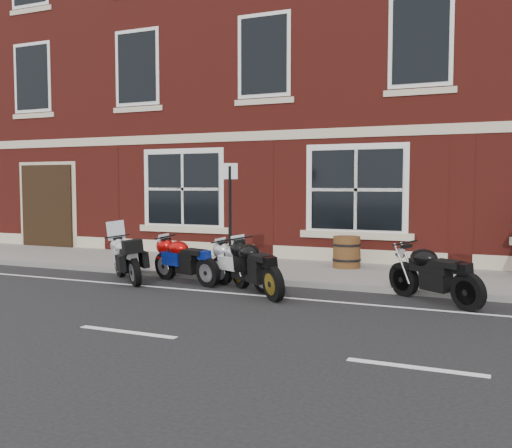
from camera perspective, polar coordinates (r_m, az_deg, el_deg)
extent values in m
plane|color=black|center=(10.98, -3.42, -7.07)|extent=(80.00, 80.00, 0.00)
cube|color=slate|center=(13.68, 2.25, -4.61)|extent=(30.00, 3.00, 0.12)
cube|color=slate|center=(12.23, -0.42, -5.63)|extent=(30.00, 0.16, 0.12)
cube|color=maroon|center=(21.06, 9.89, 14.59)|extent=(24.00, 12.00, 12.00)
cylinder|color=black|center=(13.36, -13.34, -3.89)|extent=(0.54, 0.48, 0.60)
cylinder|color=black|center=(12.05, -11.88, -4.71)|extent=(0.54, 0.48, 0.60)
cube|color=black|center=(12.71, -12.72, -2.83)|extent=(0.72, 0.66, 0.21)
ellipsoid|color=#A5A5A9|center=(12.83, -12.87, -2.26)|extent=(0.62, 0.60, 0.30)
cube|color=black|center=(12.34, -12.31, -2.67)|extent=(0.55, 0.52, 0.09)
cube|color=silver|center=(13.26, -13.37, -0.57)|extent=(0.28, 0.32, 0.42)
cylinder|color=black|center=(12.80, -8.92, -4.14)|extent=(0.62, 0.32, 0.61)
cylinder|color=black|center=(11.75, -4.71, -4.83)|extent=(0.62, 0.32, 0.61)
cube|color=black|center=(12.26, -7.06, -2.95)|extent=(0.80, 0.47, 0.21)
ellipsoid|color=#9D0806|center=(12.36, -7.49, -2.36)|extent=(0.62, 0.50, 0.31)
cube|color=black|center=(11.96, -5.88, -2.74)|extent=(0.58, 0.41, 0.10)
cylinder|color=black|center=(11.62, -1.42, -4.82)|extent=(0.58, 0.53, 0.65)
cylinder|color=black|center=(10.30, 1.90, -5.96)|extent=(0.58, 0.53, 0.65)
cube|color=black|center=(10.95, 0.02, -3.52)|extent=(0.77, 0.73, 0.22)
ellipsoid|color=black|center=(11.07, -0.31, -2.80)|extent=(0.67, 0.65, 0.33)
cube|color=black|center=(10.57, 0.96, -3.35)|extent=(0.60, 0.57, 0.10)
cylinder|color=black|center=(12.07, -3.30, -4.63)|extent=(0.59, 0.37, 0.60)
cylinder|color=black|center=(11.04, 0.98, -5.43)|extent=(0.59, 0.37, 0.60)
cube|color=black|center=(11.54, -1.40, -3.44)|extent=(0.77, 0.53, 0.20)
ellipsoid|color=#A2A1A5|center=(11.63, -1.84, -2.83)|extent=(0.61, 0.53, 0.30)
cube|color=black|center=(11.25, -0.20, -3.25)|extent=(0.57, 0.44, 0.09)
cylinder|color=black|center=(11.15, 14.68, -5.33)|extent=(0.60, 0.50, 0.65)
cylinder|color=black|center=(10.17, 20.57, -6.35)|extent=(0.60, 0.50, 0.65)
cube|color=black|center=(10.63, 17.32, -3.95)|extent=(0.80, 0.68, 0.22)
ellipsoid|color=black|center=(10.72, 16.73, -3.21)|extent=(0.68, 0.63, 0.33)
cube|color=black|center=(10.35, 18.99, -3.74)|extent=(0.61, 0.55, 0.10)
cylinder|color=#4F2615|center=(13.76, 9.04, -2.78)|extent=(0.64, 0.64, 0.75)
cylinder|color=black|center=(13.78, 9.03, -3.53)|extent=(0.67, 0.67, 0.05)
cylinder|color=black|center=(13.74, 9.05, -2.04)|extent=(0.67, 0.67, 0.05)
cylinder|color=black|center=(12.45, -2.62, 0.32)|extent=(0.06, 0.06, 2.38)
cube|color=silver|center=(12.42, -2.63, 5.30)|extent=(0.34, 0.10, 0.35)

